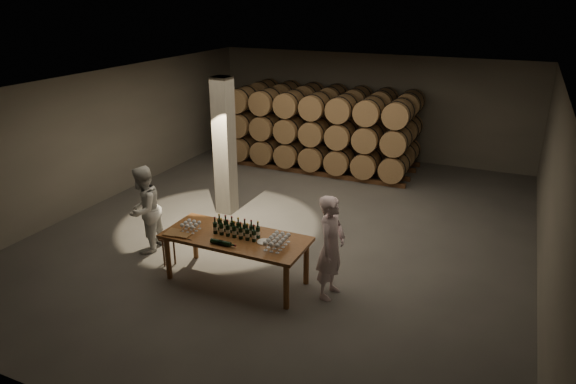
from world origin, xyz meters
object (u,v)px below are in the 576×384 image
at_px(tasting_table, 236,241).
at_px(person_man, 331,247).
at_px(notebook_near, 183,235).
at_px(plate, 264,242).
at_px(bottle_cluster, 236,230).
at_px(stool, 167,241).
at_px(person_woman, 144,210).

relative_size(tasting_table, person_man, 1.41).
bearing_deg(notebook_near, plate, 10.49).
relative_size(bottle_cluster, plate, 3.46).
xyz_separation_m(bottle_cluster, plate, (0.56, -0.03, -0.11)).
distance_m(bottle_cluster, notebook_near, 0.94).
bearing_deg(person_man, stool, 99.26).
height_order(bottle_cluster, plate, bottle_cluster).
distance_m(bottle_cluster, person_man, 1.71).
distance_m(tasting_table, stool, 1.55).
bearing_deg(stool, bottle_cluster, 0.91).
relative_size(plate, person_woman, 0.14).
relative_size(tasting_table, plate, 10.47).
height_order(bottle_cluster, stool, bottle_cluster).
relative_size(tasting_table, notebook_near, 11.01).
distance_m(bottle_cluster, plate, 0.57).
bearing_deg(notebook_near, stool, 145.63).
bearing_deg(plate, tasting_table, 179.92).
relative_size(bottle_cluster, stool, 1.46).
distance_m(plate, notebook_near, 1.45).
height_order(tasting_table, stool, tasting_table).
distance_m(tasting_table, notebook_near, 0.93).
distance_m(notebook_near, stool, 0.89).
xyz_separation_m(tasting_table, stool, (-1.51, 0.01, -0.31)).
height_order(bottle_cluster, person_woman, person_woman).
xyz_separation_m(notebook_near, person_woman, (-1.42, 0.68, -0.02)).
distance_m(tasting_table, plate, 0.57).
height_order(tasting_table, plate, plate).
distance_m(notebook_near, person_woman, 1.58).
height_order(stool, person_woman, person_woman).
bearing_deg(plate, bottle_cluster, 176.72).
xyz_separation_m(stool, person_man, (3.21, 0.25, 0.44)).
bearing_deg(notebook_near, person_man, 9.54).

